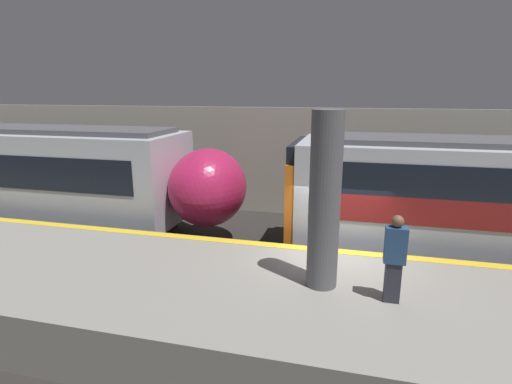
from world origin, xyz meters
name	(u,v)px	position (x,y,z in m)	size (l,w,h in m)	color
ground_plane	(334,292)	(0.00, 0.00, 0.00)	(120.00, 120.00, 0.00)	#282623
platform	(329,319)	(0.00, -2.21, 0.58)	(40.00, 4.43, 1.16)	gray
station_rear_barrier	(346,164)	(0.00, 6.26, 2.13)	(50.00, 0.15, 4.26)	#B2AD9E
support_pillar_near	(325,202)	(-0.20, -1.94, 2.86)	(0.60, 0.60, 3.42)	#56565B
train_modern	(3,176)	(-12.08, 2.22, 1.89)	(17.59, 3.05, 3.69)	black
person_waiting	(395,257)	(1.10, -2.27, 2.01)	(0.38, 0.24, 1.64)	#2D2D38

